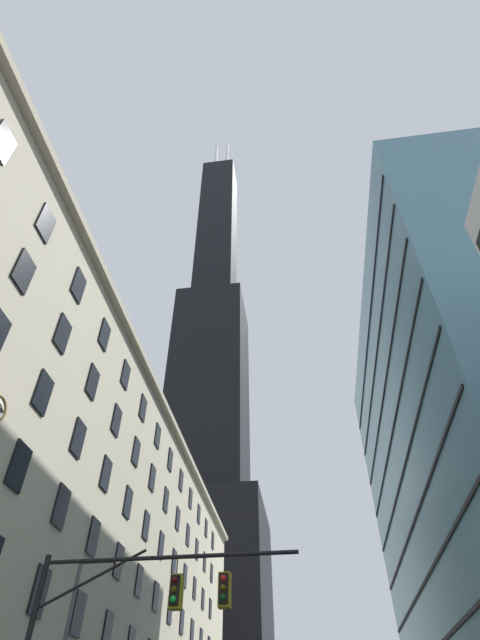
{
  "coord_description": "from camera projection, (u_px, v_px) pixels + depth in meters",
  "views": [
    {
      "loc": [
        2.5,
        -12.04,
        1.97
      ],
      "look_at": [
        -2.76,
        26.54,
        37.79
      ],
      "focal_mm": 27.0,
      "sensor_mm": 36.0,
      "label": 1
    }
  ],
  "objects": [
    {
      "name": "station_building",
      "position": [
        79.0,
        566.0,
        41.98
      ],
      "size": [
        13.77,
        74.2,
        29.2
      ],
      "color": "#B2A88E",
      "rests_on": "ground"
    },
    {
      "name": "traffic_signal_mast",
      "position": [
        135.0,
        619.0,
        15.62
      ],
      "size": [
        9.15,
        0.63,
        7.38
      ],
      "color": "black",
      "rests_on": "sidewalk_left"
    },
    {
      "name": "dark_skyscraper",
      "position": [
        207.0,
        436.0,
        124.16
      ],
      "size": [
        28.59,
        28.59,
        217.34
      ],
      "color": "black",
      "rests_on": "ground"
    }
  ]
}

